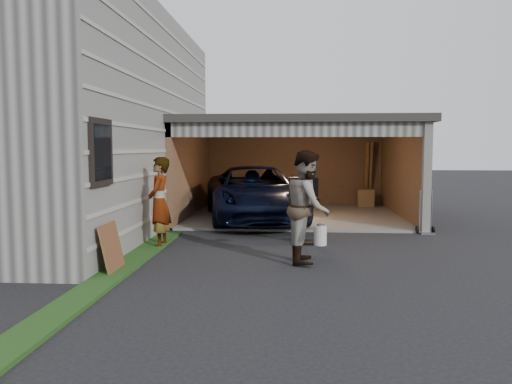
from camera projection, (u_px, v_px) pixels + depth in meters
The scene contains 11 objects.
ground at pixel (256, 264), 8.91m from camera, with size 80.00×80.00×0.00m, color black.
house at pixel (38, 122), 13.05m from camera, with size 7.00×11.00×5.50m, color #474744.
groundcover_strip at pixel (113, 274), 8.06m from camera, with size 0.50×8.00×0.06m, color #193814.
garage at pixel (295, 155), 15.44m from camera, with size 6.80×6.30×2.90m.
minivan at pixel (254, 195), 14.04m from camera, with size 2.48×5.39×1.50m, color black.
woman at pixel (159, 203), 10.32m from camera, with size 0.69×0.45×1.89m, color silver.
man at pixel (308, 207), 8.99m from camera, with size 0.99×0.77×2.03m, color #4E311E.
bbq_grill at pixel (304, 205), 10.79m from camera, with size 0.64×0.56×1.43m.
propane_tank at pixel (320, 235), 10.64m from camera, with size 0.28×0.28×0.42m, color silver.
plywood_panel at pixel (112, 248), 8.26m from camera, with size 0.04×0.75×0.83m, color #5A301E.
hand_truck at pixel (426, 225), 12.07m from camera, with size 0.44×0.34×1.05m.
Camera 1 is at (0.61, -8.74, 2.06)m, focal length 35.00 mm.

